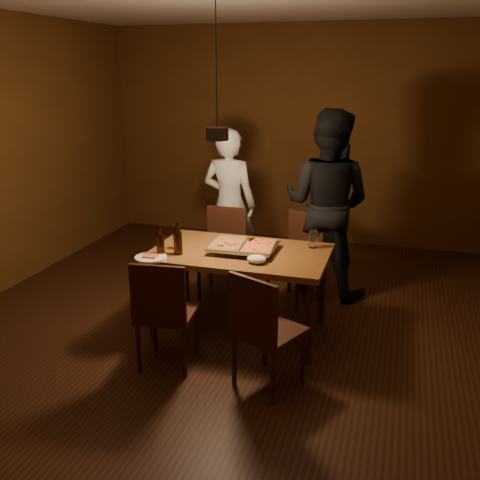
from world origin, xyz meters
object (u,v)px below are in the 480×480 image
(chair_near_left, at_px, (163,305))
(pendant_lamp, at_px, (217,132))
(dining_table, at_px, (240,259))
(pizza_tray, at_px, (244,248))
(plate_slice, at_px, (151,257))
(diner_dark, at_px, (327,204))
(diner_white, at_px, (229,204))
(chair_far_right, at_px, (299,249))
(beer_bottle_b, at_px, (178,239))
(chair_far_left, at_px, (224,243))
(chair_near_right, at_px, (262,322))
(beer_bottle_a, at_px, (160,240))

(chair_near_left, distance_m, pendant_lamp, 1.40)
(dining_table, xyz_separation_m, pizza_tray, (0.03, 0.01, 0.10))
(plate_slice, bearing_deg, diner_dark, 51.16)
(pizza_tray, xyz_separation_m, diner_white, (-0.54, 1.26, 0.05))
(chair_far_right, relative_size, chair_near_left, 1.15)
(chair_near_left, relative_size, diner_white, 0.29)
(beer_bottle_b, height_order, diner_white, diner_white)
(chair_far_left, height_order, chair_far_right, same)
(chair_far_left, bearing_deg, chair_near_right, 116.27)
(plate_slice, xyz_separation_m, diner_dark, (1.21, 1.51, 0.18))
(diner_white, distance_m, pendant_lamp, 1.72)
(dining_table, bearing_deg, diner_white, 111.99)
(chair_far_right, xyz_separation_m, plate_slice, (-1.01, -1.22, 0.22))
(plate_slice, xyz_separation_m, pendant_lamp, (0.50, 0.27, 1.00))
(dining_table, relative_size, chair_near_left, 3.09)
(beer_bottle_a, distance_m, pendant_lamp, 1.01)
(chair_far_right, distance_m, pendant_lamp, 1.63)
(pizza_tray, distance_m, pendant_lamp, 1.01)
(diner_white, bearing_deg, pendant_lamp, 109.95)
(diner_dark, relative_size, pendant_lamp, 1.71)
(plate_slice, bearing_deg, chair_far_left, 78.72)
(chair_far_left, xyz_separation_m, diner_white, (-0.10, 0.49, 0.29))
(diner_white, bearing_deg, diner_dark, 177.08)
(chair_near_left, xyz_separation_m, diner_white, (-0.15, 2.05, 0.29))
(chair_near_left, bearing_deg, diner_dark, 57.23)
(dining_table, distance_m, beer_bottle_b, 0.56)
(plate_slice, relative_size, diner_white, 0.16)
(diner_white, relative_size, diner_dark, 0.88)
(beer_bottle_b, distance_m, plate_slice, 0.27)
(chair_far_left, distance_m, diner_dark, 1.11)
(chair_far_left, distance_m, diner_white, 0.58)
(chair_far_left, distance_m, plate_slice, 1.22)
(beer_bottle_b, relative_size, plate_slice, 1.05)
(dining_table, xyz_separation_m, chair_far_left, (-0.41, 0.78, -0.14))
(chair_far_left, bearing_deg, beer_bottle_b, 85.60)
(chair_near_left, xyz_separation_m, pizza_tray, (0.39, 0.79, 0.24))
(chair_near_left, bearing_deg, chair_far_left, 85.18)
(dining_table, height_order, chair_far_left, chair_far_left)
(diner_dark, bearing_deg, chair_near_right, 98.58)
(dining_table, height_order, chair_near_right, chair_near_right)
(chair_near_right, bearing_deg, chair_far_left, 141.66)
(beer_bottle_b, bearing_deg, plate_slice, -136.49)
(pizza_tray, relative_size, pendant_lamp, 0.50)
(chair_near_left, height_order, plate_slice, chair_near_left)
(dining_table, xyz_separation_m, chair_far_right, (0.36, 0.83, -0.14))
(chair_far_left, distance_m, beer_bottle_b, 1.07)
(chair_far_left, height_order, chair_near_left, same)
(pizza_tray, height_order, diner_white, diner_white)
(dining_table, xyz_separation_m, beer_bottle_a, (-0.61, -0.28, 0.20))
(beer_bottle_a, relative_size, pendant_lamp, 0.23)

